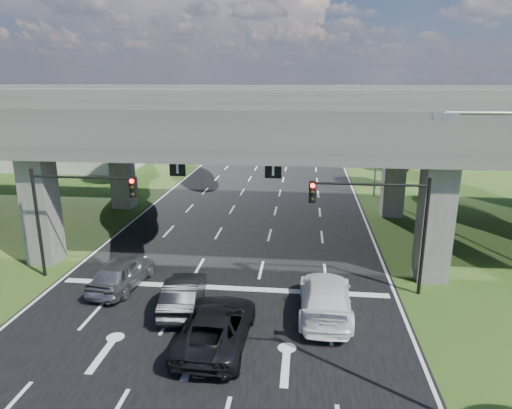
% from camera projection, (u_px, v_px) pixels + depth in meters
% --- Properties ---
extents(ground, '(160.00, 160.00, 0.00)m').
position_uv_depth(ground, '(208.00, 323.00, 20.29)').
color(ground, '#274416').
rests_on(ground, ground).
extents(road, '(18.00, 120.00, 0.03)m').
position_uv_depth(road, '(240.00, 244.00, 29.86)').
color(road, black).
rests_on(road, ground).
extents(overpass, '(80.00, 15.00, 10.00)m').
position_uv_depth(overpass, '(243.00, 120.00, 29.66)').
color(overpass, '#3B3936').
rests_on(overpass, ground).
extents(warehouse, '(20.00, 10.00, 4.00)m').
position_uv_depth(warehouse, '(60.00, 150.00, 56.01)').
color(warehouse, '#9E9E99').
rests_on(warehouse, ground).
extents(signal_right, '(5.76, 0.54, 6.00)m').
position_uv_depth(signal_right, '(381.00, 213.00, 22.12)').
color(signal_right, black).
rests_on(signal_right, ground).
extents(signal_left, '(5.76, 0.54, 6.00)m').
position_uv_depth(signal_left, '(74.00, 204.00, 23.77)').
color(signal_left, black).
rests_on(signal_left, ground).
extents(streetlight_far, '(3.38, 0.25, 10.00)m').
position_uv_depth(streetlight_far, '(374.00, 132.00, 40.65)').
color(streetlight_far, gray).
rests_on(streetlight_far, ground).
extents(streetlight_beyond, '(3.38, 0.25, 10.00)m').
position_uv_depth(streetlight_beyond, '(356.00, 118.00, 55.97)').
color(streetlight_beyond, gray).
rests_on(streetlight_beyond, ground).
extents(tree_left_near, '(4.50, 4.50, 7.80)m').
position_uv_depth(tree_left_near, '(124.00, 137.00, 45.37)').
color(tree_left_near, black).
rests_on(tree_left_near, ground).
extents(tree_left_mid, '(3.91, 3.90, 6.76)m').
position_uv_depth(tree_left_mid, '(126.00, 134.00, 53.52)').
color(tree_left_mid, black).
rests_on(tree_left_mid, ground).
extents(tree_left_far, '(4.80, 4.80, 8.32)m').
position_uv_depth(tree_left_far, '(177.00, 120.00, 60.51)').
color(tree_left_far, black).
rests_on(tree_left_far, ground).
extents(tree_right_near, '(4.20, 4.20, 7.28)m').
position_uv_depth(tree_right_near, '(398.00, 142.00, 44.53)').
color(tree_right_near, black).
rests_on(tree_right_near, ground).
extents(tree_right_mid, '(3.91, 3.90, 6.76)m').
position_uv_depth(tree_right_mid, '(411.00, 136.00, 51.96)').
color(tree_right_mid, black).
rests_on(tree_right_mid, ground).
extents(tree_right_far, '(4.50, 4.50, 7.80)m').
position_uv_depth(tree_right_far, '(367.00, 123.00, 59.88)').
color(tree_right_far, black).
rests_on(tree_right_far, ground).
extents(car_silver, '(2.39, 4.83, 1.58)m').
position_uv_depth(car_silver, '(122.00, 273.00, 23.48)').
color(car_silver, '#95979C').
rests_on(car_silver, road).
extents(car_dark, '(2.04, 4.76, 1.52)m').
position_uv_depth(car_dark, '(184.00, 294.00, 21.29)').
color(car_dark, black).
rests_on(car_dark, road).
extents(car_white, '(2.42, 5.82, 1.68)m').
position_uv_depth(car_white, '(325.00, 297.00, 20.81)').
color(car_white, white).
rests_on(car_white, road).
extents(car_trailing, '(2.82, 5.79, 1.59)m').
position_uv_depth(car_trailing, '(216.00, 326.00, 18.49)').
color(car_trailing, black).
rests_on(car_trailing, road).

